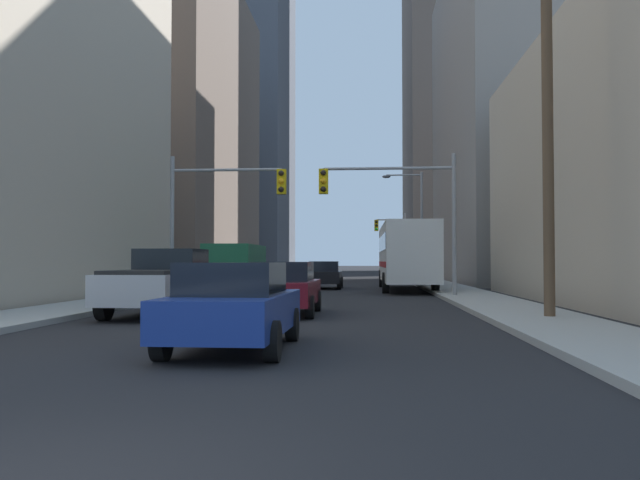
{
  "coord_description": "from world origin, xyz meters",
  "views": [
    {
      "loc": [
        2.28,
        -4.05,
        1.55
      ],
      "look_at": [
        0.0,
        28.88,
        2.59
      ],
      "focal_mm": 37.01,
      "sensor_mm": 36.0,
      "label": 1
    }
  ],
  "objects_px": {
    "city_bus": "(406,254)",
    "traffic_signal_near_left": "(222,201)",
    "sedan_blue": "(234,306)",
    "traffic_signal_far_right": "(392,235)",
    "sedan_maroon": "(284,288)",
    "cargo_van_green": "(236,267)",
    "pickup_truck_silver": "(163,282)",
    "traffic_signal_near_right": "(393,199)",
    "sedan_black": "(325,275)"
  },
  "relations": [
    {
      "from": "city_bus",
      "to": "traffic_signal_far_right",
      "type": "distance_m",
      "value": 27.21
    },
    {
      "from": "traffic_signal_near_left",
      "to": "traffic_signal_far_right",
      "type": "height_order",
      "value": "same"
    },
    {
      "from": "cargo_van_green",
      "to": "sedan_black",
      "type": "distance_m",
      "value": 8.22
    },
    {
      "from": "sedan_maroon",
      "to": "traffic_signal_far_right",
      "type": "height_order",
      "value": "traffic_signal_far_right"
    },
    {
      "from": "pickup_truck_silver",
      "to": "sedan_black",
      "type": "bearing_deg",
      "value": 79.05
    },
    {
      "from": "traffic_signal_near_right",
      "to": "cargo_van_green",
      "type": "bearing_deg",
      "value": 165.59
    },
    {
      "from": "city_bus",
      "to": "sedan_maroon",
      "type": "height_order",
      "value": "city_bus"
    },
    {
      "from": "sedan_blue",
      "to": "traffic_signal_near_right",
      "type": "bearing_deg",
      "value": 77.97
    },
    {
      "from": "cargo_van_green",
      "to": "sedan_blue",
      "type": "height_order",
      "value": "cargo_van_green"
    },
    {
      "from": "sedan_black",
      "to": "traffic_signal_near_left",
      "type": "relative_size",
      "value": 0.7
    },
    {
      "from": "city_bus",
      "to": "traffic_signal_far_right",
      "type": "xyz_separation_m",
      "value": [
        0.33,
        27.13,
        2.07
      ]
    },
    {
      "from": "sedan_maroon",
      "to": "traffic_signal_near_right",
      "type": "distance_m",
      "value": 9.89
    },
    {
      "from": "city_bus",
      "to": "pickup_truck_silver",
      "type": "xyz_separation_m",
      "value": [
        -7.91,
        -16.35,
        -1.0
      ]
    },
    {
      "from": "city_bus",
      "to": "traffic_signal_near_left",
      "type": "distance_m",
      "value": 11.25
    },
    {
      "from": "sedan_maroon",
      "to": "sedan_blue",
      "type": "bearing_deg",
      "value": -89.47
    },
    {
      "from": "sedan_maroon",
      "to": "traffic_signal_far_right",
      "type": "relative_size",
      "value": 0.7
    },
    {
      "from": "cargo_van_green",
      "to": "sedan_maroon",
      "type": "height_order",
      "value": "cargo_van_green"
    },
    {
      "from": "cargo_van_green",
      "to": "traffic_signal_near_right",
      "type": "relative_size",
      "value": 0.87
    },
    {
      "from": "pickup_truck_silver",
      "to": "traffic_signal_near_right",
      "type": "bearing_deg",
      "value": 52.13
    },
    {
      "from": "sedan_maroon",
      "to": "sedan_black",
      "type": "distance_m",
      "value": 17.81
    },
    {
      "from": "pickup_truck_silver",
      "to": "sedan_black",
      "type": "relative_size",
      "value": 1.29
    },
    {
      "from": "sedan_blue",
      "to": "sedan_maroon",
      "type": "bearing_deg",
      "value": 90.53
    },
    {
      "from": "sedan_blue",
      "to": "traffic_signal_near_left",
      "type": "relative_size",
      "value": 0.71
    },
    {
      "from": "sedan_blue",
      "to": "sedan_maroon",
      "type": "xyz_separation_m",
      "value": [
        -0.07,
        7.51,
        0.0
      ]
    },
    {
      "from": "pickup_truck_silver",
      "to": "sedan_maroon",
      "type": "relative_size",
      "value": 1.29
    },
    {
      "from": "sedan_blue",
      "to": "traffic_signal_far_right",
      "type": "height_order",
      "value": "traffic_signal_far_right"
    },
    {
      "from": "pickup_truck_silver",
      "to": "sedan_blue",
      "type": "xyz_separation_m",
      "value": [
        3.51,
        -7.2,
        -0.16
      ]
    },
    {
      "from": "sedan_maroon",
      "to": "cargo_van_green",
      "type": "bearing_deg",
      "value": 108.4
    },
    {
      "from": "sedan_blue",
      "to": "traffic_signal_near_left",
      "type": "distance_m",
      "value": 16.9
    },
    {
      "from": "city_bus",
      "to": "sedan_black",
      "type": "relative_size",
      "value": 2.73
    },
    {
      "from": "traffic_signal_far_right",
      "to": "pickup_truck_silver",
      "type": "bearing_deg",
      "value": -100.73
    },
    {
      "from": "cargo_van_green",
      "to": "sedan_blue",
      "type": "distance_m",
      "value": 18.27
    },
    {
      "from": "city_bus",
      "to": "sedan_maroon",
      "type": "xyz_separation_m",
      "value": [
        -4.47,
        -16.03,
        -1.16
      ]
    },
    {
      "from": "sedan_maroon",
      "to": "traffic_signal_near_right",
      "type": "relative_size",
      "value": 0.7
    },
    {
      "from": "sedan_blue",
      "to": "sedan_maroon",
      "type": "distance_m",
      "value": 7.51
    },
    {
      "from": "city_bus",
      "to": "cargo_van_green",
      "type": "bearing_deg",
      "value": -144.67
    },
    {
      "from": "pickup_truck_silver",
      "to": "cargo_van_green",
      "type": "xyz_separation_m",
      "value": [
        -0.02,
        10.72,
        0.35
      ]
    },
    {
      "from": "sedan_maroon",
      "to": "traffic_signal_near_right",
      "type": "bearing_deg",
      "value": 67.86
    },
    {
      "from": "cargo_van_green",
      "to": "traffic_signal_near_left",
      "type": "relative_size",
      "value": 0.87
    },
    {
      "from": "cargo_van_green",
      "to": "sedan_blue",
      "type": "relative_size",
      "value": 1.24
    },
    {
      "from": "traffic_signal_near_right",
      "to": "city_bus",
      "type": "bearing_deg",
      "value": 82.57
    },
    {
      "from": "city_bus",
      "to": "traffic_signal_near_right",
      "type": "bearing_deg",
      "value": -97.43
    },
    {
      "from": "pickup_truck_silver",
      "to": "cargo_van_green",
      "type": "distance_m",
      "value": 10.73
    },
    {
      "from": "city_bus",
      "to": "sedan_maroon",
      "type": "distance_m",
      "value": 16.68
    },
    {
      "from": "city_bus",
      "to": "sedan_blue",
      "type": "relative_size",
      "value": 2.72
    },
    {
      "from": "traffic_signal_far_right",
      "to": "sedan_blue",
      "type": "bearing_deg",
      "value": -95.33
    },
    {
      "from": "traffic_signal_near_left",
      "to": "sedan_maroon",
      "type": "bearing_deg",
      "value": -66.76
    },
    {
      "from": "city_bus",
      "to": "sedan_black",
      "type": "height_order",
      "value": "city_bus"
    },
    {
      "from": "sedan_black",
      "to": "traffic_signal_near_left",
      "type": "bearing_deg",
      "value": -112.28
    },
    {
      "from": "city_bus",
      "to": "traffic_signal_near_left",
      "type": "height_order",
      "value": "traffic_signal_near_left"
    }
  ]
}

